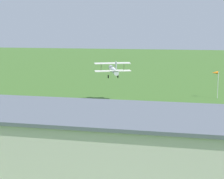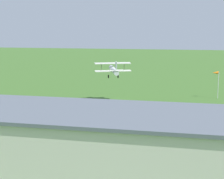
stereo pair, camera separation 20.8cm
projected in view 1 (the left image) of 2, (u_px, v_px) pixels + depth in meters
ground_plane at (115, 101)px, 70.87m from camera, size 400.00×400.00×0.00m
hangar at (90, 137)px, 37.60m from camera, size 34.69×13.25×5.71m
biplane at (113, 69)px, 68.91m from camera, size 7.14×6.65×3.50m
car_black at (10, 116)px, 54.99m from camera, size 2.41×4.16×1.68m
person_at_fence_line at (41, 115)px, 55.90m from camera, size 0.54×0.54×1.55m
person_watching_takeoff at (50, 113)px, 57.18m from camera, size 0.38×0.38×1.78m
person_beside_truck at (69, 111)px, 58.17m from camera, size 0.47×0.47×1.74m
windsock at (215, 75)px, 73.45m from camera, size 1.48×1.11×5.64m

